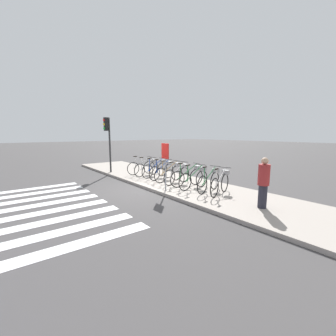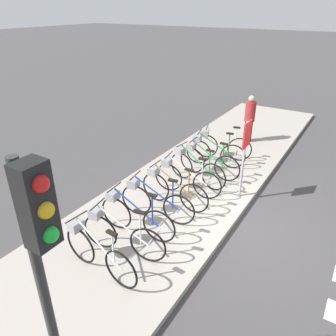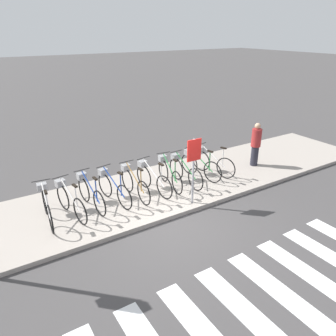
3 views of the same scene
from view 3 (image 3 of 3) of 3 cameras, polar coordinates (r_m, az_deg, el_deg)
The scene contains 14 objects.
ground_plane at distance 8.74m, azimuth 0.19°, elevation -9.14°, with size 120.00×120.00×0.00m, color #423F3F.
sidewalk at distance 9.92m, azimuth -4.79°, elevation -4.61°, with size 17.80×3.21×0.12m.
parked_bicycle_0 at distance 8.84m, azimuth -20.43°, elevation -6.05°, with size 0.46×1.70×1.04m.
parked_bicycle_1 at distance 8.91m, azimuth -16.81°, elevation -5.29°, with size 0.46×1.69×1.04m.
parked_bicycle_2 at distance 9.17m, azimuth -13.48°, elevation -4.07°, with size 0.46×1.70×1.04m.
parked_bicycle_3 at distance 9.32m, azimuth -9.66°, elevation -3.27°, with size 0.46×1.69×1.04m.
parked_bicycle_4 at distance 9.51m, azimuth -6.01°, elevation -2.50°, with size 0.46×1.70×1.04m.
parked_bicycle_5 at distance 9.75m, azimuth -2.84°, elevation -1.70°, with size 0.46×1.69×1.04m.
parked_bicycle_6 at distance 10.09m, azimuth 0.12°, elevation -0.79°, with size 0.46×1.69×1.04m.
parked_bicycle_7 at distance 10.27m, azimuth 2.77°, elevation -0.38°, with size 0.46×1.70×1.04m.
parked_bicycle_8 at distance 10.74m, azimuth 5.33°, elevation 0.64°, with size 0.54×1.67×1.04m.
parked_bicycle_9 at distance 11.06m, azimuth 7.49°, elevation 1.21°, with size 0.63×1.64×1.04m.
pedestrian at distance 11.95m, azimuth 15.04°, elevation 4.11°, with size 0.34×0.34×1.56m.
sign_post at distance 8.80m, azimuth 4.50°, elevation 1.33°, with size 0.44×0.07×1.88m.
Camera 3 is at (-3.95, -6.24, 4.67)m, focal length 35.00 mm.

